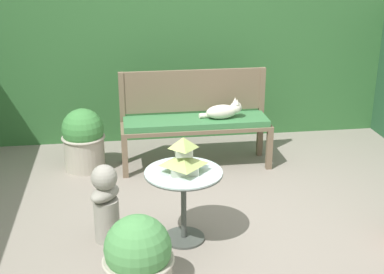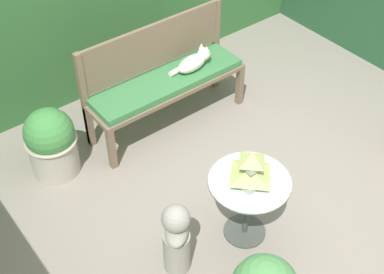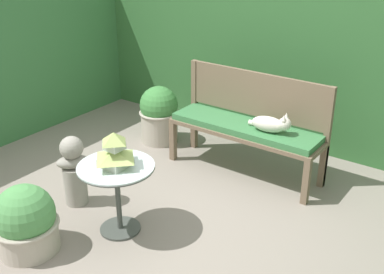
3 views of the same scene
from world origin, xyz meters
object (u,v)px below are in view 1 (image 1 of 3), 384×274
Objects in this scene: garden_bench at (196,125)px; cat at (224,111)px; garden_bust at (106,202)px; potted_plant_table_near at (83,139)px; potted_plant_hedge_corner at (138,257)px; patio_table at (184,187)px; pagoda_birdhouse at (183,157)px.

garden_bench is 0.34m from cat.
garden_bust is (-1.24, -1.38, -0.28)m from cat.
garden_bust is 1.52m from potted_plant_table_near.
garden_bust reaches higher than potted_plant_hedge_corner.
patio_table is 2.16× the size of pagoda_birdhouse.
cat is 0.68× the size of garden_bust.
potted_plant_hedge_corner reaches higher than garden_bench.
potted_plant_table_near is at bearing 47.45° from garden_bust.
potted_plant_table_near is (-1.19, 0.09, -0.13)m from garden_bench.
cat is at bearing -3.81° from garden_bust.
potted_plant_hedge_corner is (-0.40, -0.61, -0.47)m from pagoda_birdhouse.
pagoda_birdhouse is 0.51× the size of potted_plant_hedge_corner.
patio_table is 0.64m from garden_bust.
cat reaches higher than garden_bust.
potted_plant_table_near reaches higher than garden_bench.
potted_plant_hedge_corner is 2.24m from potted_plant_table_near.
pagoda_birdhouse is at bearing -102.18° from garden_bench.
cat is 1.52m from potted_plant_table_near.
potted_plant_hedge_corner is at bearing -124.01° from garden_bust.
garden_bench is at bearing -4.40° from potted_plant_table_near.
garden_bust reaches higher than garden_bench.
pagoda_birdhouse is at bearing -90.00° from patio_table.
cat is 1.57× the size of pagoda_birdhouse.
cat is 0.68× the size of potted_plant_table_near.
patio_table is (-0.62, -1.46, -0.14)m from cat.
garden_bust is at bearing -137.94° from cat.
garden_bust is 1.18× the size of potted_plant_hedge_corner.
potted_plant_table_near reaches higher than potted_plant_hedge_corner.
garden_bench is 2.38× the size of potted_plant_table_near.
potted_plant_hedge_corner is 0.84× the size of potted_plant_table_near.
cat is at bearing 67.05° from pagoda_birdhouse.
cat reaches higher than potted_plant_table_near.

